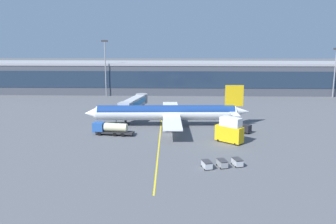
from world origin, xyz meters
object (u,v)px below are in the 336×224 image
object	(u,v)px
catering_lift	(230,130)
baggage_cart_1	(222,163)
baggage_cart_0	(207,165)
baggage_cart_2	(237,162)
fuel_tanker	(111,128)
main_airliner	(167,113)
crew_van	(242,128)

from	to	relation	value
catering_lift	baggage_cart_1	xyz separation A→B (m)	(-3.73, -17.26, -2.28)
baggage_cart_0	baggage_cart_2	distance (m)	6.40
baggage_cart_0	baggage_cart_2	size ratio (longest dim) A/B	1.00
fuel_tanker	baggage_cart_1	xyz separation A→B (m)	(26.53, -23.39, -0.96)
main_airliner	baggage_cart_2	world-z (taller)	main_airliner
main_airliner	fuel_tanker	size ratio (longest dim) A/B	4.31
crew_van	baggage_cart_0	distance (m)	30.06
fuel_tanker	crew_van	xyz separation A→B (m)	(34.89, 3.57, -0.43)
main_airliner	baggage_cart_0	world-z (taller)	main_airliner
main_airliner	crew_van	bearing A→B (deg)	-18.65
main_airliner	baggage_cart_2	distance (m)	36.45
baggage_cart_2	main_airliner	bearing A→B (deg)	114.64
baggage_cart_0	baggage_cart_1	distance (m)	3.20
catering_lift	baggage_cart_2	xyz separation A→B (m)	(-0.64, -16.42, -2.28)
catering_lift	crew_van	distance (m)	10.89
baggage_cart_0	baggage_cart_1	xyz separation A→B (m)	(3.09, 0.84, 0.00)
baggage_cart_0	main_airliner	bearing A→B (deg)	104.49
baggage_cart_0	baggage_cart_1	world-z (taller)	same
main_airliner	baggage_cart_2	bearing A→B (deg)	-65.36
main_airliner	baggage_cart_1	distance (m)	36.06
baggage_cart_0	baggage_cart_1	size ratio (longest dim) A/B	1.00
fuel_tanker	crew_van	size ratio (longest dim) A/B	2.10
crew_van	baggage_cart_1	bearing A→B (deg)	-107.22
catering_lift	baggage_cart_0	distance (m)	19.47
main_airliner	fuel_tanker	bearing A→B (deg)	-144.17
fuel_tanker	crew_van	world-z (taller)	fuel_tanker
main_airliner	fuel_tanker	xyz separation A→B (m)	(-14.48, -10.46, -2.17)
main_airliner	catering_lift	world-z (taller)	main_airliner
main_airliner	crew_van	distance (m)	21.69
baggage_cart_0	fuel_tanker	bearing A→B (deg)	134.06
fuel_tanker	main_airliner	bearing A→B (deg)	35.83
fuel_tanker	baggage_cart_1	distance (m)	35.39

